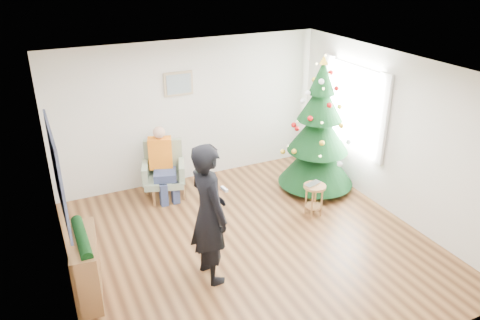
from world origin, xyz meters
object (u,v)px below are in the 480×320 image
standing_man (209,214)px  console (86,266)px  christmas_tree (319,132)px  stool (314,200)px  armchair (164,177)px

standing_man → console: 1.65m
christmas_tree → standing_man: christmas_tree is taller
stool → armchair: bearing=139.9°
standing_man → stool: bearing=-76.9°
christmas_tree → armchair: 2.80m
armchair → christmas_tree: bearing=-1.4°
christmas_tree → armchair: (-2.55, 0.89, -0.73)m
christmas_tree → stool: bearing=-125.3°
armchair → standing_man: bearing=-74.9°
christmas_tree → armchair: size_ratio=2.48×
christmas_tree → console: size_ratio=2.42×
christmas_tree → standing_man: bearing=-150.3°
standing_man → armchair: bearing=-8.8°
standing_man → console: (-1.51, 0.34, -0.55)m
console → christmas_tree: bearing=23.3°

